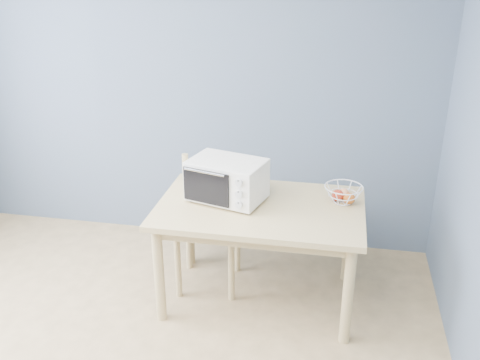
% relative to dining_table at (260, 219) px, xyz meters
% --- Properties ---
extents(room, '(4.01, 4.51, 2.61)m').
position_rel_dining_table_xyz_m(room, '(-0.72, -1.36, 0.65)').
color(room, tan).
rests_on(room, ground).
extents(dining_table, '(1.40, 0.90, 0.75)m').
position_rel_dining_table_xyz_m(dining_table, '(0.00, 0.00, 0.00)').
color(dining_table, tan).
rests_on(dining_table, ground).
extents(toaster_oven, '(0.57, 0.46, 0.30)m').
position_rel_dining_table_xyz_m(toaster_oven, '(-0.26, 0.04, 0.26)').
color(toaster_oven, white).
rests_on(toaster_oven, dining_table).
extents(fruit_basket, '(0.34, 0.34, 0.12)m').
position_rel_dining_table_xyz_m(fruit_basket, '(0.55, 0.16, 0.16)').
color(fruit_basket, white).
rests_on(fruit_basket, dining_table).
extents(dining_chair, '(0.49, 0.49, 0.97)m').
position_rel_dining_table_xyz_m(dining_chair, '(-0.41, 0.16, -0.17)').
color(dining_chair, tan).
rests_on(dining_chair, ground).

